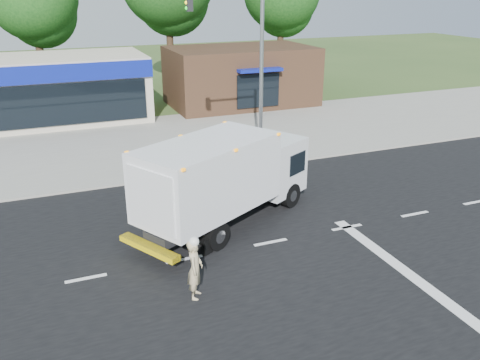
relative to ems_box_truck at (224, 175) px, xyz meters
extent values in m
plane|color=#385123|center=(0.96, -1.88, -1.91)|extent=(120.00, 120.00, 0.00)
cube|color=black|center=(0.96, -1.88, -1.90)|extent=(60.00, 14.00, 0.02)
cube|color=gray|center=(0.96, 6.32, -1.85)|extent=(60.00, 2.40, 0.12)
cube|color=gray|center=(0.96, 12.12, -1.90)|extent=(60.00, 9.00, 0.02)
cube|color=silver|center=(-5.04, -1.88, -1.89)|extent=(1.20, 0.15, 0.01)
cube|color=silver|center=(-2.04, -1.88, -1.89)|extent=(1.20, 0.15, 0.01)
cube|color=silver|center=(0.96, -1.88, -1.89)|extent=(1.20, 0.15, 0.01)
cube|color=silver|center=(3.96, -1.88, -1.89)|extent=(1.20, 0.15, 0.01)
cube|color=silver|center=(6.96, -1.88, -1.89)|extent=(1.20, 0.15, 0.01)
cube|color=silver|center=(9.96, -1.88, -1.89)|extent=(1.20, 0.15, 0.01)
cube|color=silver|center=(3.96, -4.88, -1.89)|extent=(0.40, 7.00, 0.01)
cube|color=black|center=(-0.71, -0.40, -1.20)|extent=(4.89, 3.32, 0.35)
cube|color=silver|center=(2.41, 1.33, -0.35)|extent=(2.81, 2.87, 2.11)
cube|color=black|center=(3.25, 1.80, -0.15)|extent=(1.06, 1.75, 0.91)
cube|color=white|center=(-0.71, -0.40, 0.20)|extent=(5.57, 4.55, 2.37)
cube|color=silver|center=(-2.93, -1.62, 0.15)|extent=(1.03, 1.79, 1.91)
cube|color=yellow|center=(-3.09, -1.71, -1.36)|extent=(1.48, 2.28, 0.18)
cube|color=orange|center=(-0.71, -0.40, 1.36)|extent=(5.42, 4.49, 0.08)
cylinder|color=black|center=(1.99, 2.20, -1.43)|extent=(0.99, 0.73, 0.97)
cylinder|color=black|center=(2.92, 0.52, -1.43)|extent=(0.99, 0.73, 0.97)
cylinder|color=black|center=(-1.82, 0.14, -1.43)|extent=(0.99, 0.73, 0.97)
cylinder|color=black|center=(-0.84, -1.62, -1.43)|extent=(0.99, 0.73, 0.97)
imported|color=#C7B185|center=(-2.30, -3.96, -1.04)|extent=(0.66, 0.76, 1.75)
sphere|color=white|center=(-2.30, -3.96, -0.19)|extent=(0.28, 0.28, 0.28)
cube|color=#382316|center=(7.96, 18.12, 0.09)|extent=(10.00, 6.00, 4.00)
cube|color=navy|center=(7.96, 15.02, 0.99)|extent=(3.00, 1.20, 0.20)
cube|color=black|center=(7.96, 15.07, -0.41)|extent=(3.00, 0.12, 2.20)
cylinder|color=gray|center=(3.96, 5.72, 2.09)|extent=(0.18, 0.18, 8.00)
cube|color=black|center=(0.66, 5.72, 5.49)|extent=(0.25, 0.25, 0.70)
cylinder|color=#332114|center=(-5.04, 26.12, 1.52)|extent=(0.56, 0.56, 6.86)
sphere|color=#124214|center=(-4.54, 26.62, 4.17)|extent=(5.10, 5.10, 5.10)
cylinder|color=#332114|center=(4.96, 26.12, 2.01)|extent=(0.56, 0.56, 7.84)
cylinder|color=#332114|center=(14.96, 26.12, 1.59)|extent=(0.56, 0.56, 7.00)
sphere|color=#124214|center=(15.46, 26.62, 4.29)|extent=(5.20, 5.20, 5.20)
camera|label=1|loc=(-5.64, -15.53, 6.21)|focal=38.00mm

